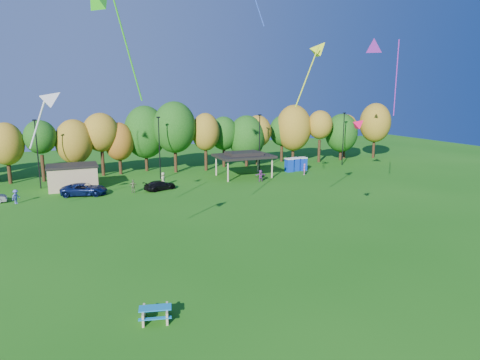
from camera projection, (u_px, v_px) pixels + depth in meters
name	position (u px, v px, depth m)	size (l,w,h in m)	color
ground	(272.00, 304.00, 25.80)	(160.00, 160.00, 0.00)	#19600F
tree_line	(132.00, 136.00, 65.34)	(93.57, 10.55, 11.15)	black
lamp_posts	(159.00, 146.00, 61.70)	(64.50, 0.25, 9.09)	black
utility_building	(73.00, 177.00, 56.02)	(6.30, 4.30, 3.25)	tan
pavilion	(244.00, 155.00, 63.87)	(8.20, 6.20, 3.77)	tan
porta_potties	(296.00, 164.00, 68.92)	(3.75, 1.50, 2.18)	#0D33AF
picnic_table	(155.00, 313.00, 23.91)	(2.08, 1.85, 0.77)	tan
car_c	(84.00, 189.00, 52.74)	(2.51, 5.45, 1.51)	#0B1847
car_d	(160.00, 185.00, 55.63)	(1.74, 4.29, 1.24)	black
far_person_0	(16.00, 197.00, 48.77)	(1.06, 0.61, 1.64)	#5458BA
far_person_1	(304.00, 169.00, 65.86)	(0.63, 0.41, 1.73)	#BB58A5
far_person_2	(163.00, 179.00, 58.13)	(0.91, 0.59, 1.86)	tan
far_person_4	(261.00, 176.00, 60.88)	(1.58, 0.50, 1.70)	#7B3784
far_person_5	(133.00, 186.00, 54.06)	(0.98, 0.41, 1.68)	#657548
kite_1	(53.00, 99.00, 23.67)	(2.23, 1.23, 3.51)	silver
kite_3	(360.00, 123.00, 32.46)	(1.27, 1.04, 1.16)	#EF0D47
kite_5	(320.00, 49.00, 34.06)	(3.33, 1.77, 5.48)	#C3E418
kite_10	(374.00, 44.00, 43.95)	(4.10, 4.38, 8.61)	#C52BE6
kite_12	(375.00, 43.00, 56.71)	(1.47, 1.52, 1.22)	#EC1B51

